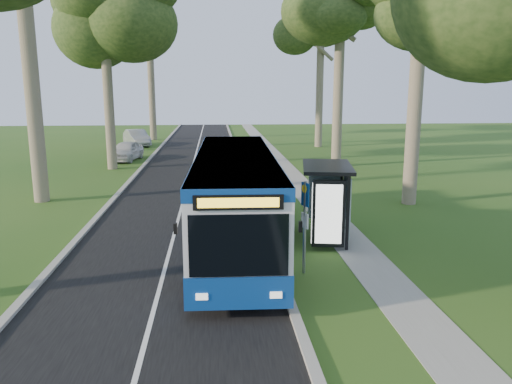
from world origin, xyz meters
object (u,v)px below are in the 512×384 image
at_px(car_silver, 137,138).
at_px(litter_bin, 287,220).
at_px(bus_shelter, 334,189).
at_px(bus, 235,198).
at_px(bus_stop_sign, 305,217).
at_px(car_white, 126,151).

bearing_deg(car_silver, litter_bin, -93.74).
bearing_deg(car_silver, bus_shelter, -92.24).
distance_m(bus, bus_stop_sign, 3.56).
height_order(litter_bin, car_silver, car_silver).
xyz_separation_m(bus_stop_sign, car_white, (-9.49, 24.91, -1.01)).
distance_m(bus, car_silver, 32.94).
bearing_deg(car_white, bus_stop_sign, -60.04).
height_order(bus, bus_shelter, bus).
relative_size(litter_bin, car_silver, 0.19).
bearing_deg(car_silver, bus_stop_sign, -96.23).
bearing_deg(car_white, litter_bin, -55.62).
xyz_separation_m(litter_bin, car_white, (-9.63, 20.40, 0.29)).
xyz_separation_m(bus, car_silver, (-8.20, 31.89, -0.93)).
xyz_separation_m(bus_stop_sign, bus_shelter, (1.58, 3.01, 0.21)).
bearing_deg(car_silver, car_white, -108.66).
distance_m(bus, litter_bin, 2.88).
relative_size(bus_stop_sign, bus_shelter, 0.82).
xyz_separation_m(bus, car_white, (-7.54, 21.93, -0.96)).
xyz_separation_m(bus_shelter, car_white, (-11.08, 21.89, -1.22)).
bearing_deg(bus_shelter, bus_stop_sign, -108.19).
height_order(bus_stop_sign, car_white, bus_stop_sign).
height_order(bus, litter_bin, bus).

